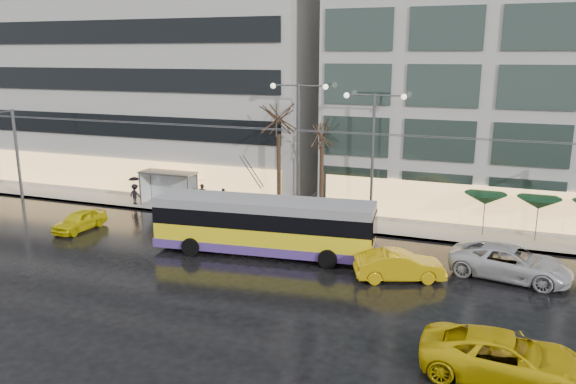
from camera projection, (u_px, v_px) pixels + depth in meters
The scene contains 20 objects.
ground at pixel (195, 271), 29.41m from camera, with size 140.00×140.00×0.00m, color black.
sidewalk at pixel (312, 206), 41.50m from camera, with size 80.00×10.00×0.15m, color gray.
kerb at pixel (290, 225), 36.99m from camera, with size 80.00×0.10×0.15m, color slate.
building_left at pixel (136, 53), 49.37m from camera, with size 34.00×14.00×22.00m, color #B4B1AC.
trolleybus at pixel (264, 227), 31.56m from camera, with size 12.63×5.20×5.77m.
catenary at pixel (269, 165), 35.30m from camera, with size 42.24×5.12×7.00m.
bus_shelter at pixel (165, 180), 41.47m from camera, with size 4.20×1.60×2.51m.
street_lamp_near at pixel (299, 132), 37.16m from camera, with size 3.96×0.36×9.03m.
street_lamp_far at pixel (373, 140), 35.57m from camera, with size 3.96×0.36×8.53m.
tree_a at pixel (279, 115), 37.58m from camera, with size 3.20×3.20×8.40m.
tree_b at pixel (322, 126), 36.93m from camera, with size 3.20×3.20×7.70m.
parasol_a at pixel (485, 199), 34.22m from camera, with size 2.50×2.50×2.65m.
parasol_b at pixel (539, 203), 33.22m from camera, with size 2.50×2.50×2.65m.
taxi_a at pixel (80, 220), 36.03m from camera, with size 1.54×3.84×1.31m, color yellow.
taxi_b at pixel (399, 266), 28.13m from camera, with size 1.56×4.48×1.48m, color gold.
taxi_c at pixel (505, 357), 19.51m from camera, with size 2.68×5.81×1.61m, color #D6B50B.
sedan_silver at pixel (510, 262), 28.31m from camera, with size 2.73×5.91×1.64m, color silver.
pedestrian_a at pixel (202, 189), 40.45m from camera, with size 1.25×1.26×2.19m.
pedestrian_b at pixel (224, 193), 41.59m from camera, with size 1.01×0.91×1.70m.
pedestrian_c at pixel (135, 190), 41.55m from camera, with size 1.08×0.94×2.11m.
Camera 1 is at (13.98, -24.24, 11.09)m, focal length 35.00 mm.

